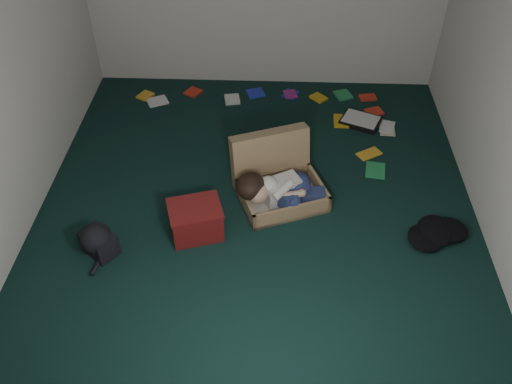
{
  "coord_description": "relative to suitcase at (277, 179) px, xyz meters",
  "views": [
    {
      "loc": [
        0.14,
        -3.57,
        3.49
      ],
      "look_at": [
        0.0,
        -0.15,
        0.35
      ],
      "focal_mm": 38.0,
      "sensor_mm": 36.0,
      "label": 1
    }
  ],
  "objects": [
    {
      "name": "maroon_bin",
      "position": [
        -0.69,
        -0.56,
        -0.01
      ],
      "size": [
        0.53,
        0.47,
        0.31
      ],
      "rotation": [
        0.0,
        0.0,
        0.3
      ],
      "color": "maroon",
      "rests_on": "floor"
    },
    {
      "name": "clothing_pile",
      "position": [
        1.37,
        -0.6,
        -0.1
      ],
      "size": [
        0.48,
        0.44,
        0.13
      ],
      "primitive_type": null,
      "rotation": [
        0.0,
        0.0,
        0.34
      ],
      "color": "black",
      "rests_on": "floor"
    },
    {
      "name": "suitcase",
      "position": [
        0.0,
        0.0,
        0.0
      ],
      "size": [
        0.96,
        0.95,
        0.55
      ],
      "rotation": [
        0.0,
        0.0,
        0.36
      ],
      "color": "#A08058",
      "rests_on": "floor"
    },
    {
      "name": "paper_tray",
      "position": [
        0.91,
        1.17,
        -0.14
      ],
      "size": [
        0.51,
        0.45,
        0.06
      ],
      "rotation": [
        0.0,
        0.0,
        -0.42
      ],
      "color": "black",
      "rests_on": "floor"
    },
    {
      "name": "backpack",
      "position": [
        -1.48,
        -0.81,
        -0.05
      ],
      "size": [
        0.48,
        0.47,
        0.22
      ],
      "primitive_type": null,
      "rotation": [
        0.0,
        0.0,
        -0.68
      ],
      "color": "black",
      "rests_on": "floor"
    },
    {
      "name": "person",
      "position": [
        0.02,
        -0.2,
        0.04
      ],
      "size": [
        0.84,
        0.43,
        0.34
      ],
      "rotation": [
        0.0,
        0.0,
        0.36
      ],
      "color": "silver",
      "rests_on": "suitcase"
    },
    {
      "name": "wall_front",
      "position": [
        -0.18,
        -2.49,
        1.13
      ],
      "size": [
        4.5,
        0.0,
        4.5
      ],
      "primitive_type": "plane",
      "rotation": [
        -1.57,
        0.0,
        0.0
      ],
      "color": "silver",
      "rests_on": "ground"
    },
    {
      "name": "book_scatter",
      "position": [
        0.18,
        1.38,
        -0.16
      ],
      "size": [
        2.96,
        1.61,
        0.02
      ],
      "color": "gold",
      "rests_on": "floor"
    },
    {
      "name": "floor",
      "position": [
        -0.18,
        -0.24,
        -0.17
      ],
      "size": [
        4.5,
        4.5,
        0.0
      ],
      "primitive_type": "plane",
      "color": "black",
      "rests_on": "ground"
    }
  ]
}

